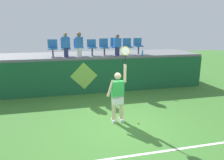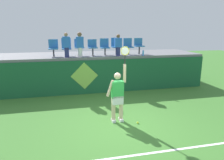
# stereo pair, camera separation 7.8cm
# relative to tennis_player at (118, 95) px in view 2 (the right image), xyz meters

# --- Properties ---
(ground_plane) EXTENTS (40.00, 40.00, 0.00)m
(ground_plane) POSITION_rel_tennis_player_xyz_m (0.05, -0.40, -0.93)
(ground_plane) COLOR #3D752D
(court_back_wall) EXTENTS (10.69, 0.20, 1.60)m
(court_back_wall) POSITION_rel_tennis_player_xyz_m (0.05, 3.33, -0.13)
(court_back_wall) COLOR #195633
(court_back_wall) RESTS_ON ground_plane
(spectator_platform) EXTENTS (10.69, 2.78, 0.12)m
(spectator_platform) POSITION_rel_tennis_player_xyz_m (0.05, 4.67, 0.73)
(spectator_platform) COLOR slate
(spectator_platform) RESTS_ON court_back_wall
(court_baseline_stripe) EXTENTS (9.62, 0.08, 0.01)m
(court_baseline_stripe) POSITION_rel_tennis_player_xyz_m (0.05, -2.00, -0.93)
(court_baseline_stripe) COLOR white
(court_baseline_stripe) RESTS_ON ground_plane
(tennis_player) EXTENTS (0.75, 0.27, 2.48)m
(tennis_player) POSITION_rel_tennis_player_xyz_m (0.00, 0.00, 0.00)
(tennis_player) COLOR white
(tennis_player) RESTS_ON ground_plane
(tennis_ball) EXTENTS (0.07, 0.07, 0.07)m
(tennis_ball) POSITION_rel_tennis_player_xyz_m (0.60, -0.34, -0.90)
(tennis_ball) COLOR #D1E533
(tennis_ball) RESTS_ON ground_plane
(water_bottle) EXTENTS (0.08, 0.08, 0.26)m
(water_bottle) POSITION_rel_tennis_player_xyz_m (2.15, 3.40, 0.92)
(water_bottle) COLOR #338CE5
(water_bottle) RESTS_ON spectator_platform
(stadium_chair_0) EXTENTS (0.44, 0.42, 0.80)m
(stadium_chair_0) POSITION_rel_tennis_player_xyz_m (-2.10, 4.06, 1.23)
(stadium_chair_0) COLOR #38383D
(stadium_chair_0) RESTS_ON spectator_platform
(stadium_chair_1) EXTENTS (0.44, 0.42, 0.85)m
(stadium_chair_1) POSITION_rel_tennis_player_xyz_m (-1.50, 4.07, 1.24)
(stadium_chair_1) COLOR #38383D
(stadium_chair_1) RESTS_ON spectator_platform
(stadium_chair_2) EXTENTS (0.44, 0.42, 0.81)m
(stadium_chair_2) POSITION_rel_tennis_player_xyz_m (-0.89, 4.05, 1.25)
(stadium_chair_2) COLOR #38383D
(stadium_chair_2) RESTS_ON spectator_platform
(stadium_chair_3) EXTENTS (0.44, 0.42, 0.78)m
(stadium_chair_3) POSITION_rel_tennis_player_xyz_m (-0.24, 4.05, 1.23)
(stadium_chair_3) COLOR #38383D
(stadium_chair_3) RESTS_ON spectator_platform
(stadium_chair_4) EXTENTS (0.44, 0.42, 0.81)m
(stadium_chair_4) POSITION_rel_tennis_player_xyz_m (0.37, 4.06, 1.23)
(stadium_chair_4) COLOR #38383D
(stadium_chair_4) RESTS_ON spectator_platform
(stadium_chair_5) EXTENTS (0.44, 0.42, 0.85)m
(stadium_chair_5) POSITION_rel_tennis_player_xyz_m (0.94, 4.06, 1.26)
(stadium_chair_5) COLOR #38383D
(stadium_chair_5) RESTS_ON spectator_platform
(stadium_chair_6) EXTENTS (0.44, 0.42, 0.82)m
(stadium_chair_6) POSITION_rel_tennis_player_xyz_m (1.59, 4.06, 1.24)
(stadium_chair_6) COLOR #38383D
(stadium_chair_6) RESTS_ON spectator_platform
(stadium_chair_7) EXTENTS (0.44, 0.42, 0.82)m
(stadium_chair_7) POSITION_rel_tennis_player_xyz_m (2.16, 4.05, 1.26)
(stadium_chair_7) COLOR #38383D
(stadium_chair_7) RESTS_ON spectator_platform
(spectator_0) EXTENTS (0.34, 0.20, 1.12)m
(spectator_0) POSITION_rel_tennis_player_xyz_m (-1.50, 3.61, 1.37)
(spectator_0) COLOR navy
(spectator_0) RESTS_ON spectator_platform
(spectator_1) EXTENTS (0.34, 0.20, 1.13)m
(spectator_1) POSITION_rel_tennis_player_xyz_m (-0.89, 3.58, 1.38)
(spectator_1) COLOR white
(spectator_1) RESTS_ON spectator_platform
(spectator_2) EXTENTS (0.34, 0.20, 1.03)m
(spectator_2) POSITION_rel_tennis_player_xyz_m (0.94, 3.61, 1.32)
(spectator_2) COLOR navy
(spectator_2) RESTS_ON spectator_platform
(wall_signage_mount) EXTENTS (1.27, 0.01, 1.52)m
(wall_signage_mount) POSITION_rel_tennis_player_xyz_m (-0.76, 3.23, -0.93)
(wall_signage_mount) COLOR #195633
(wall_signage_mount) RESTS_ON ground_plane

